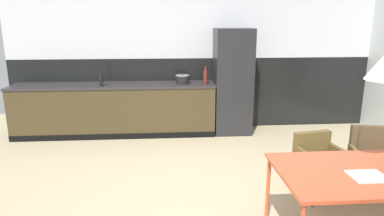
{
  "coord_description": "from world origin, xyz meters",
  "views": [
    {
      "loc": [
        -0.55,
        -3.11,
        1.99
      ],
      "look_at": [
        -0.26,
        0.81,
        0.98
      ],
      "focal_mm": 31.99,
      "sensor_mm": 36.0,
      "label": 1
    }
  ],
  "objects_px": {
    "cooking_pot": "(182,79)",
    "bottle_vinegar_dark": "(101,79)",
    "bottle_oil_tall": "(205,77)",
    "armchair_by_stool": "(318,155)",
    "open_book": "(368,176)",
    "dining_table": "(377,175)",
    "refrigerator_column": "(233,82)",
    "armchair_facing_counter": "(373,154)"
  },
  "relations": [
    {
      "from": "cooking_pot",
      "to": "bottle_vinegar_dark",
      "type": "relative_size",
      "value": 0.87
    },
    {
      "from": "bottle_oil_tall",
      "to": "armchair_by_stool",
      "type": "bearing_deg",
      "value": -64.89
    },
    {
      "from": "open_book",
      "to": "bottle_vinegar_dark",
      "type": "bearing_deg",
      "value": 129.76
    },
    {
      "from": "bottle_oil_tall",
      "to": "dining_table",
      "type": "bearing_deg",
      "value": -70.58
    },
    {
      "from": "open_book",
      "to": "cooking_pot",
      "type": "relative_size",
      "value": 1.18
    },
    {
      "from": "open_book",
      "to": "bottle_oil_tall",
      "type": "distance_m",
      "value": 3.49
    },
    {
      "from": "bottle_vinegar_dark",
      "to": "bottle_oil_tall",
      "type": "height_order",
      "value": "bottle_oil_tall"
    },
    {
      "from": "refrigerator_column",
      "to": "bottle_oil_tall",
      "type": "relative_size",
      "value": 5.96
    },
    {
      "from": "armchair_facing_counter",
      "to": "cooking_pot",
      "type": "xyz_separation_m",
      "value": [
        -2.09,
        2.38,
        0.49
      ]
    },
    {
      "from": "armchair_facing_counter",
      "to": "cooking_pot",
      "type": "relative_size",
      "value": 3.27
    },
    {
      "from": "open_book",
      "to": "bottle_vinegar_dark",
      "type": "distance_m",
      "value": 4.32
    },
    {
      "from": "open_book",
      "to": "refrigerator_column",
      "type": "bearing_deg",
      "value": 97.86
    },
    {
      "from": "bottle_vinegar_dark",
      "to": "bottle_oil_tall",
      "type": "relative_size",
      "value": 0.9
    },
    {
      "from": "bottle_vinegar_dark",
      "to": "armchair_by_stool",
      "type": "bearing_deg",
      "value": -38.18
    },
    {
      "from": "dining_table",
      "to": "bottle_vinegar_dark",
      "type": "relative_size",
      "value": 6.12
    },
    {
      "from": "open_book",
      "to": "cooking_pot",
      "type": "distance_m",
      "value": 3.7
    },
    {
      "from": "dining_table",
      "to": "armchair_by_stool",
      "type": "height_order",
      "value": "dining_table"
    },
    {
      "from": "armchair_by_stool",
      "to": "refrigerator_column",
      "type": "bearing_deg",
      "value": -86.87
    },
    {
      "from": "armchair_facing_counter",
      "to": "bottle_oil_tall",
      "type": "bearing_deg",
      "value": -41.44
    },
    {
      "from": "armchair_by_stool",
      "to": "cooking_pot",
      "type": "bearing_deg",
      "value": -68.2
    },
    {
      "from": "cooking_pot",
      "to": "open_book",
      "type": "bearing_deg",
      "value": -68.15
    },
    {
      "from": "dining_table",
      "to": "bottle_vinegar_dark",
      "type": "distance_m",
      "value": 4.34
    },
    {
      "from": "armchair_by_stool",
      "to": "dining_table",
      "type": "bearing_deg",
      "value": 84.84
    },
    {
      "from": "cooking_pot",
      "to": "bottle_oil_tall",
      "type": "distance_m",
      "value": 0.41
    },
    {
      "from": "refrigerator_column",
      "to": "bottle_oil_tall",
      "type": "height_order",
      "value": "refrigerator_column"
    },
    {
      "from": "dining_table",
      "to": "armchair_by_stool",
      "type": "relative_size",
      "value": 2.37
    },
    {
      "from": "armchair_by_stool",
      "to": "bottle_oil_tall",
      "type": "relative_size",
      "value": 2.33
    },
    {
      "from": "armchair_by_stool",
      "to": "bottle_oil_tall",
      "type": "bearing_deg",
      "value": -74.85
    },
    {
      "from": "armchair_facing_counter",
      "to": "bottle_vinegar_dark",
      "type": "height_order",
      "value": "bottle_vinegar_dark"
    },
    {
      "from": "open_book",
      "to": "bottle_vinegar_dark",
      "type": "xyz_separation_m",
      "value": [
        -2.75,
        3.31,
        0.29
      ]
    },
    {
      "from": "dining_table",
      "to": "bottle_oil_tall",
      "type": "height_order",
      "value": "bottle_oil_tall"
    },
    {
      "from": "dining_table",
      "to": "armchair_facing_counter",
      "type": "relative_size",
      "value": 2.16
    },
    {
      "from": "armchair_facing_counter",
      "to": "cooking_pot",
      "type": "distance_m",
      "value": 3.21
    },
    {
      "from": "armchair_by_stool",
      "to": "cooking_pot",
      "type": "distance_m",
      "value": 2.8
    },
    {
      "from": "armchair_by_stool",
      "to": "bottle_oil_tall",
      "type": "distance_m",
      "value": 2.55
    },
    {
      "from": "armchair_by_stool",
      "to": "armchair_facing_counter",
      "type": "height_order",
      "value": "armchair_facing_counter"
    },
    {
      "from": "armchair_by_stool",
      "to": "open_book",
      "type": "distance_m",
      "value": 1.12
    },
    {
      "from": "dining_table",
      "to": "armchair_facing_counter",
      "type": "xyz_separation_m",
      "value": [
        0.56,
        0.94,
        -0.2
      ]
    },
    {
      "from": "dining_table",
      "to": "bottle_vinegar_dark",
      "type": "height_order",
      "value": "bottle_vinegar_dark"
    },
    {
      "from": "refrigerator_column",
      "to": "open_book",
      "type": "bearing_deg",
      "value": -82.14
    },
    {
      "from": "open_book",
      "to": "cooking_pot",
      "type": "bearing_deg",
      "value": 111.85
    },
    {
      "from": "armchair_facing_counter",
      "to": "bottle_oil_tall",
      "type": "relative_size",
      "value": 2.55
    }
  ]
}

